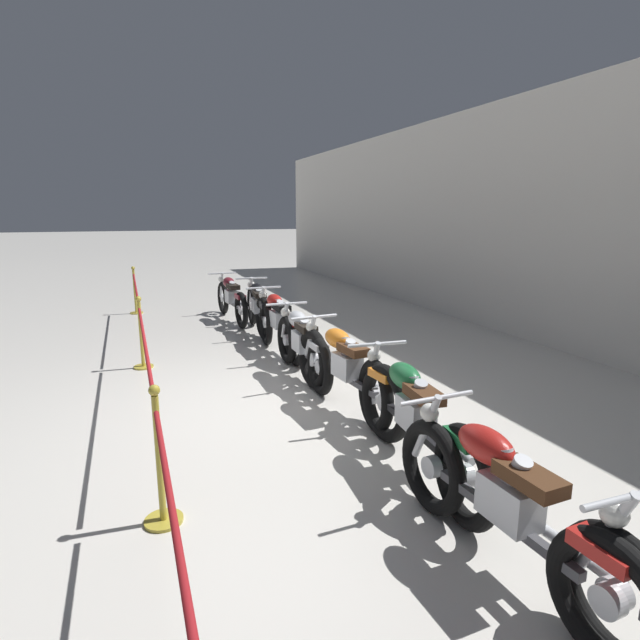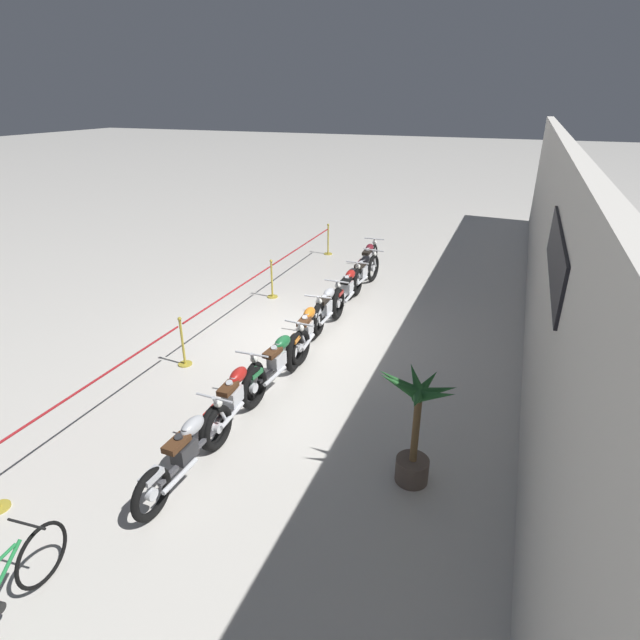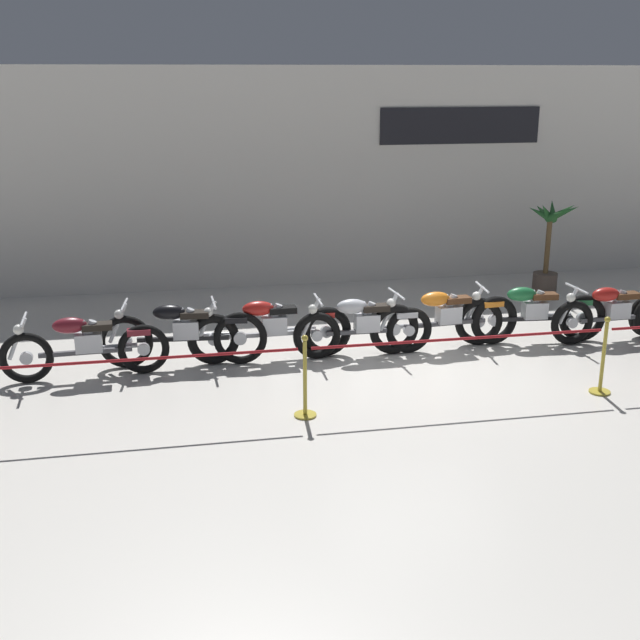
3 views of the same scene
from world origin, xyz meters
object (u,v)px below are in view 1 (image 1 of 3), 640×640
object	(u,v)px
motorcycle_maroon_0	(231,298)
stanchion_mid_left	(142,344)
motorcycle_red_2	(278,323)
stanchion_far_left	(141,323)
motorcycle_silver_3	(302,344)
motorcycle_green_5	(412,418)
stanchion_mid_right	(161,477)
motorcycle_black_1	(258,308)
motorcycle_red_6	(502,504)
motorcycle_orange_4	(345,371)

from	to	relation	value
motorcycle_maroon_0	stanchion_mid_left	distance (m)	3.32
motorcycle_red_2	stanchion_far_left	distance (m)	2.19
stanchion_far_left	motorcycle_silver_3	bearing A→B (deg)	68.68
motorcycle_red_2	motorcycle_green_5	bearing A→B (deg)	0.05
motorcycle_maroon_0	motorcycle_silver_3	distance (m)	3.99
stanchion_mid_right	motorcycle_black_1	bearing A→B (deg)	158.84
stanchion_far_left	motorcycle_red_2	bearing A→B (deg)	105.77
motorcycle_maroon_0	motorcycle_silver_3	size ratio (longest dim) A/B	1.07
motorcycle_maroon_0	motorcycle_green_5	distance (m)	6.70
stanchion_far_left	motorcycle_red_6	bearing A→B (deg)	21.90
motorcycle_black_1	stanchion_mid_right	xyz separation A→B (m)	(5.39, -2.09, -0.13)
motorcycle_black_1	stanchion_mid_left	bearing A→B (deg)	-55.75
motorcycle_green_5	stanchion_far_left	world-z (taller)	stanchion_far_left
motorcycle_silver_3	stanchion_far_left	xyz separation A→B (m)	(-0.79, -2.02, 0.29)
motorcycle_silver_3	motorcycle_red_6	bearing A→B (deg)	-1.22
motorcycle_maroon_0	stanchion_mid_right	distance (m)	6.98
motorcycle_maroon_0	stanchion_mid_right	xyz separation A→B (m)	(6.73, -1.85, -0.11)
stanchion_mid_left	stanchion_mid_right	bearing A→B (deg)	0.00
motorcycle_green_5	stanchion_mid_right	size ratio (longest dim) A/B	2.30
motorcycle_black_1	stanchion_far_left	bearing A→B (deg)	-48.31
motorcycle_black_1	stanchion_far_left	size ratio (longest dim) A/B	0.19
motorcycle_maroon_0	motorcycle_orange_4	bearing A→B (deg)	2.48
motorcycle_black_1	motorcycle_red_2	xyz separation A→B (m)	(1.27, 0.01, -0.02)
motorcycle_black_1	motorcycle_green_5	size ratio (longest dim) A/B	0.99
motorcycle_silver_3	stanchion_mid_left	size ratio (longest dim) A/B	2.01
motorcycle_maroon_0	stanchion_mid_right	bearing A→B (deg)	-15.38
motorcycle_silver_3	motorcycle_red_2	bearing A→B (deg)	176.93
stanchion_far_left	stanchion_mid_right	distance (m)	3.55
motorcycle_black_1	motorcycle_silver_3	bearing A→B (deg)	-1.48
motorcycle_red_2	motorcycle_red_6	bearing A→B (deg)	-1.69
motorcycle_green_5	motorcycle_orange_4	bearing A→B (deg)	-179.33
motorcycle_black_1	motorcycle_orange_4	world-z (taller)	motorcycle_black_1
motorcycle_black_1	motorcycle_red_6	size ratio (longest dim) A/B	1.12
motorcycle_red_6	motorcycle_red_2	bearing A→B (deg)	178.31
motorcycle_maroon_0	motorcycle_red_2	world-z (taller)	motorcycle_red_2
stanchion_mid_right	motorcycle_green_5	bearing A→B (deg)	91.00
motorcycle_red_2	motorcycle_orange_4	size ratio (longest dim) A/B	1.00
motorcycle_maroon_0	stanchion_far_left	size ratio (longest dim) A/B	0.18
motorcycle_maroon_0	motorcycle_silver_3	world-z (taller)	motorcycle_maroon_0
motorcycle_red_2	motorcycle_silver_3	world-z (taller)	motorcycle_red_2
motorcycle_red_2	stanchion_mid_left	bearing A→B (deg)	-85.82
motorcycle_silver_3	stanchion_mid_left	distance (m)	2.36
motorcycle_maroon_0	motorcycle_black_1	xyz separation A→B (m)	(1.34, 0.24, 0.02)
stanchion_mid_left	stanchion_mid_right	xyz separation A→B (m)	(3.97, 0.00, 0.00)
motorcycle_green_5	stanchion_mid_left	xyz separation A→B (m)	(-3.93, -2.10, -0.11)
motorcycle_red_2	stanchion_mid_left	world-z (taller)	stanchion_mid_left
stanchion_far_left	stanchion_mid_right	bearing A→B (deg)	0.00
stanchion_mid_left	stanchion_mid_right	world-z (taller)	same
motorcycle_red_2	stanchion_far_left	xyz separation A→B (m)	(0.59, -2.09, 0.29)
stanchion_mid_left	stanchion_far_left	bearing A→B (deg)	-0.00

